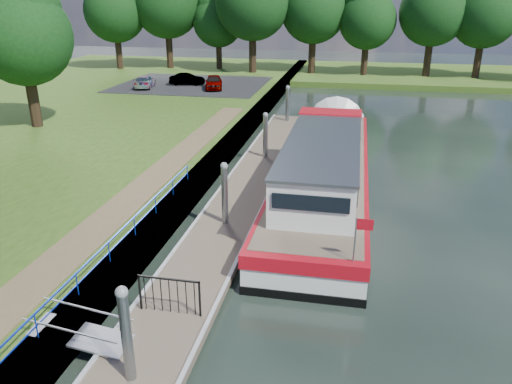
% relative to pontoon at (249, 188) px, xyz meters
% --- Properties ---
extents(ground, '(160.00, 160.00, 0.00)m').
position_rel_pontoon_xyz_m(ground, '(0.00, -13.00, -0.18)').
color(ground, black).
rests_on(ground, ground).
extents(bank_edge, '(1.10, 90.00, 0.78)m').
position_rel_pontoon_xyz_m(bank_edge, '(-2.55, 2.00, 0.20)').
color(bank_edge, '#473D2D').
rests_on(bank_edge, ground).
extents(far_bank, '(60.00, 18.00, 0.60)m').
position_rel_pontoon_xyz_m(far_bank, '(12.00, 39.00, 0.12)').
color(far_bank, '#304F16').
rests_on(far_bank, ground).
extents(footpath, '(1.60, 40.00, 0.05)m').
position_rel_pontoon_xyz_m(footpath, '(-4.40, -5.00, 0.62)').
color(footpath, brown).
rests_on(footpath, riverbank).
extents(carpark, '(14.00, 12.00, 0.06)m').
position_rel_pontoon_xyz_m(carpark, '(-11.00, 25.00, 0.62)').
color(carpark, black).
rests_on(carpark, riverbank).
extents(blue_fence, '(0.04, 18.04, 0.72)m').
position_rel_pontoon_xyz_m(blue_fence, '(-2.75, -10.00, 1.13)').
color(blue_fence, '#0C2DBF').
rests_on(blue_fence, riverbank).
extents(pontoon, '(2.50, 30.00, 0.56)m').
position_rel_pontoon_xyz_m(pontoon, '(0.00, 0.00, 0.00)').
color(pontoon, brown).
rests_on(pontoon, ground).
extents(mooring_piles, '(0.30, 27.30, 3.55)m').
position_rel_pontoon_xyz_m(mooring_piles, '(0.00, 0.00, 1.10)').
color(mooring_piles, gray).
rests_on(mooring_piles, ground).
extents(gangway, '(2.58, 1.00, 0.92)m').
position_rel_pontoon_xyz_m(gangway, '(-1.85, -12.50, 0.44)').
color(gangway, '#A5A8AD').
rests_on(gangway, ground).
extents(gate_panel, '(1.85, 0.05, 1.15)m').
position_rel_pontoon_xyz_m(gate_panel, '(-0.00, -10.80, 0.97)').
color(gate_panel, black).
rests_on(gate_panel, ground).
extents(barge, '(4.36, 21.15, 4.78)m').
position_rel_pontoon_xyz_m(barge, '(3.60, 1.50, 0.90)').
color(barge, black).
rests_on(barge, ground).
extents(horizon_trees, '(54.38, 10.03, 12.87)m').
position_rel_pontoon_xyz_m(horizon_trees, '(-1.61, 35.68, 7.76)').
color(horizon_trees, '#332316').
rests_on(horizon_trees, ground).
extents(bank_tree_a, '(6.12, 6.12, 9.72)m').
position_rel_pontoon_xyz_m(bank_tree_a, '(-15.99, 7.08, 6.84)').
color(bank_tree_a, '#332316').
rests_on(bank_tree_a, riverbank).
extents(car_a, '(2.39, 4.00, 1.27)m').
position_rel_pontoon_xyz_m(car_a, '(-8.19, 22.80, 1.29)').
color(car_a, '#999999').
rests_on(car_a, carpark).
extents(car_b, '(3.51, 1.70, 1.11)m').
position_rel_pontoon_xyz_m(car_b, '(-11.33, 24.40, 1.21)').
color(car_b, '#999999').
rests_on(car_b, carpark).
extents(car_c, '(2.34, 4.09, 1.12)m').
position_rel_pontoon_xyz_m(car_c, '(-14.75, 22.17, 1.21)').
color(car_c, '#999999').
rests_on(car_c, carpark).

